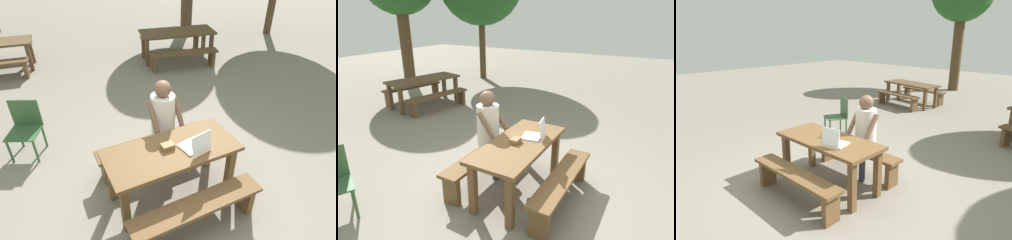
# 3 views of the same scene
# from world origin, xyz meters

# --- Properties ---
(ground_plane) EXTENTS (30.00, 30.00, 0.00)m
(ground_plane) POSITION_xyz_m (0.00, 0.00, 0.00)
(ground_plane) COLOR gray
(picnic_table_front) EXTENTS (1.63, 0.72, 0.76)m
(picnic_table_front) POSITION_xyz_m (0.00, 0.00, 0.63)
(picnic_table_front) COLOR brown
(picnic_table_front) RESTS_ON ground
(bench_near) EXTENTS (1.61, 0.30, 0.44)m
(bench_near) POSITION_xyz_m (0.00, -0.63, 0.33)
(bench_near) COLOR brown
(bench_near) RESTS_ON ground
(bench_far) EXTENTS (1.61, 0.30, 0.44)m
(bench_far) POSITION_xyz_m (0.00, 0.63, 0.33)
(bench_far) COLOR brown
(bench_far) RESTS_ON ground
(laptop) EXTENTS (0.34, 0.35, 0.27)m
(laptop) POSITION_xyz_m (0.26, -0.13, 0.83)
(laptop) COLOR white
(laptop) RESTS_ON picnic_table_front
(small_pouch) EXTENTS (0.15, 0.11, 0.06)m
(small_pouch) POSITION_xyz_m (-0.04, 0.04, 0.79)
(small_pouch) COLOR olive
(small_pouch) RESTS_ON picnic_table_front
(person_seated) EXTENTS (0.44, 0.42, 1.35)m
(person_seated) POSITION_xyz_m (0.19, 0.60, 0.79)
(person_seated) COLOR #333847
(person_seated) RESTS_ON ground
(picnic_table_rear) EXTENTS (2.00, 1.16, 0.75)m
(picnic_table_rear) POSITION_xyz_m (2.27, 4.10, 0.64)
(picnic_table_rear) COLOR brown
(picnic_table_rear) RESTS_ON ground
(bench_rear_south) EXTENTS (1.72, 0.66, 0.44)m
(bench_rear_south) POSITION_xyz_m (2.13, 3.47, 0.33)
(bench_rear_south) COLOR brown
(bench_rear_south) RESTS_ON ground
(bench_rear_north) EXTENTS (1.72, 0.66, 0.44)m
(bench_rear_north) POSITION_xyz_m (2.40, 4.72, 0.33)
(bench_rear_north) COLOR brown
(bench_rear_north) RESTS_ON ground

